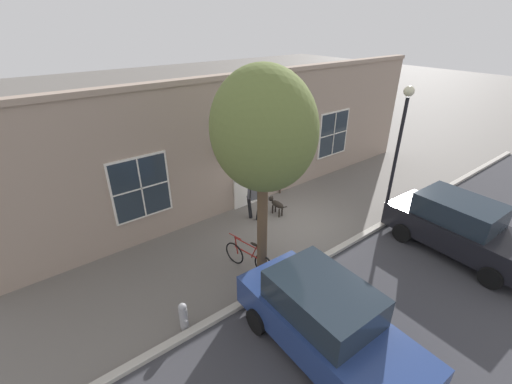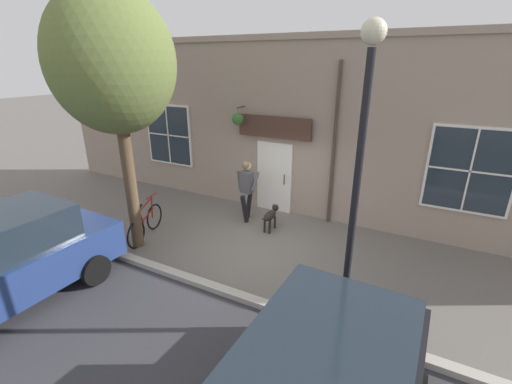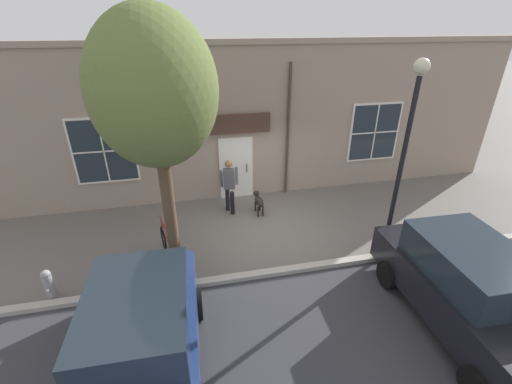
# 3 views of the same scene
# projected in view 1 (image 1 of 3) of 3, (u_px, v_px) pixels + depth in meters

# --- Properties ---
(ground_plane) EXTENTS (90.00, 90.00, 0.00)m
(ground_plane) POSITION_uv_depth(u_px,v_px,m) (294.00, 224.00, 12.21)
(ground_plane) COLOR #66605B
(curb_and_road) EXTENTS (10.10, 28.00, 0.12)m
(curb_and_road) POSITION_uv_depth(u_px,v_px,m) (465.00, 328.00, 8.10)
(curb_and_road) COLOR #B2ADA3
(curb_and_road) RESTS_ON ground_plane
(storefront_facade) EXTENTS (0.95, 18.00, 4.95)m
(storefront_facade) POSITION_uv_depth(u_px,v_px,m) (254.00, 141.00, 12.71)
(storefront_facade) COLOR gray
(storefront_facade) RESTS_ON ground_plane
(pedestrian_walking) EXTENTS (0.74, 0.60, 1.75)m
(pedestrian_walking) POSITION_uv_depth(u_px,v_px,m) (254.00, 193.00, 12.04)
(pedestrian_walking) COLOR black
(pedestrian_walking) RESTS_ON ground_plane
(dog_on_leash) EXTENTS (1.01, 0.26, 0.64)m
(dog_on_leash) POSITION_uv_depth(u_px,v_px,m) (276.00, 204.00, 12.64)
(dog_on_leash) COLOR black
(dog_on_leash) RESTS_ON ground_plane
(street_tree_by_curb) EXTENTS (2.69, 2.42, 5.75)m
(street_tree_by_curb) POSITION_uv_depth(u_px,v_px,m) (262.00, 133.00, 7.89)
(street_tree_by_curb) COLOR brown
(street_tree_by_curb) RESTS_ON ground_plane
(leaning_bicycle) EXTENTS (1.68, 0.52, 1.00)m
(leaning_bicycle) POSITION_uv_depth(u_px,v_px,m) (249.00, 258.00, 9.88)
(leaning_bicycle) COLOR black
(leaning_bicycle) RESTS_ON ground_plane
(parked_car_nearest_curb) EXTENTS (4.35, 2.04, 1.75)m
(parked_car_nearest_curb) POSITION_uv_depth(u_px,v_px,m) (326.00, 321.00, 7.20)
(parked_car_nearest_curb) COLOR navy
(parked_car_nearest_curb) RESTS_ON ground_plane
(parked_car_mid_block) EXTENTS (4.35, 2.04, 1.75)m
(parked_car_mid_block) POSITION_uv_depth(u_px,v_px,m) (460.00, 227.00, 10.43)
(parked_car_mid_block) COLOR black
(parked_car_mid_block) RESTS_ON ground_plane
(street_lamp) EXTENTS (0.32, 0.32, 4.77)m
(street_lamp) POSITION_uv_depth(u_px,v_px,m) (400.00, 139.00, 10.88)
(street_lamp) COLOR black
(street_lamp) RESTS_ON ground_plane
(fire_hydrant) EXTENTS (0.34, 0.20, 0.77)m
(fire_hydrant) POSITION_uv_depth(u_px,v_px,m) (183.00, 316.00, 7.94)
(fire_hydrant) COLOR #99999E
(fire_hydrant) RESTS_ON ground_plane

